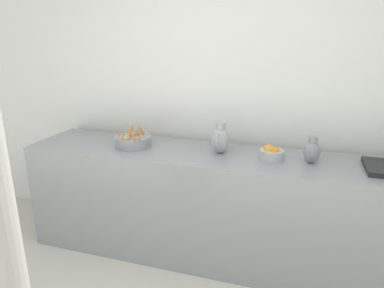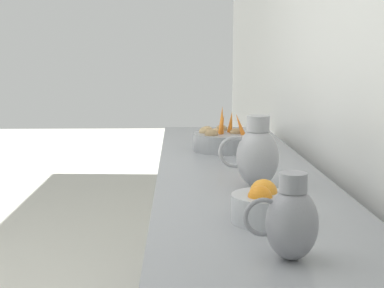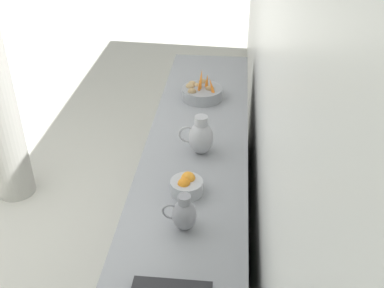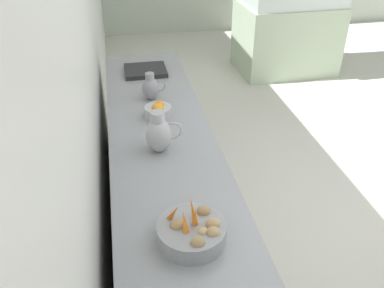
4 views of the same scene
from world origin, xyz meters
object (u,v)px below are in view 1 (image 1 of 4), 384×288
metal_pitcher_tall (220,139)px  metal_pitcher_short (312,151)px  vegetable_colander (133,141)px  orange_bowl (272,154)px

metal_pitcher_tall → metal_pitcher_short: metal_pitcher_tall is taller
metal_pitcher_tall → metal_pitcher_short: bearing=88.0°
vegetable_colander → metal_pitcher_tall: metal_pitcher_tall is taller
vegetable_colander → metal_pitcher_tall: size_ratio=1.20×
orange_bowl → metal_pitcher_tall: metal_pitcher_tall is taller
orange_bowl → metal_pitcher_tall: (-0.04, -0.40, 0.07)m
orange_bowl → metal_pitcher_tall: 0.41m
vegetable_colander → orange_bowl: 1.15m
orange_bowl → metal_pitcher_short: size_ratio=0.88×
vegetable_colander → metal_pitcher_tall: bearing=94.0°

